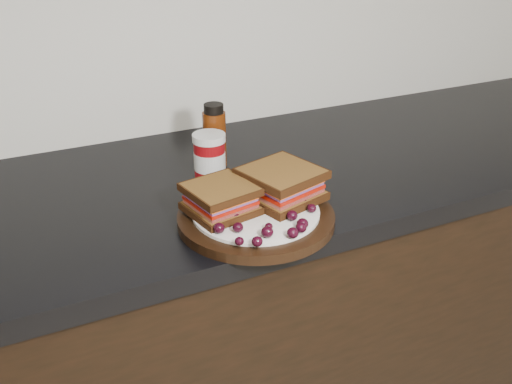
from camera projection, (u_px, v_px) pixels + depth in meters
base_cabinets at (145, 377)px, 1.32m from camera, size 3.96×0.58×0.86m
countertop at (125, 206)px, 1.12m from camera, size 3.98×0.60×0.04m
plate at (256, 218)px, 1.02m from camera, size 0.28×0.28×0.02m
sandwich_left at (221, 199)px, 0.99m from camera, size 0.13×0.13×0.05m
sandwich_right at (281, 184)px, 1.04m from camera, size 0.16×0.16×0.06m
grape_0 at (219, 228)px, 0.93m from camera, size 0.02×0.02×0.02m
grape_1 at (238, 227)px, 0.94m from camera, size 0.02×0.02×0.02m
grape_2 at (239, 241)px, 0.90m from camera, size 0.02×0.02×0.01m
grape_3 at (257, 241)px, 0.90m from camera, size 0.02×0.02×0.02m
grape_4 at (267, 232)px, 0.92m from camera, size 0.02×0.02×0.02m
grape_5 at (269, 227)px, 0.94m from camera, size 0.01×0.01×0.01m
grape_6 at (293, 233)px, 0.92m from camera, size 0.02×0.02×0.02m
grape_7 at (301, 228)px, 0.94m from camera, size 0.02×0.02×0.02m
grape_8 at (303, 224)px, 0.95m from camera, size 0.02×0.02×0.02m
grape_9 at (292, 216)px, 0.97m from camera, size 0.02×0.02×0.02m
grape_10 at (312, 208)px, 1.00m from camera, size 0.02×0.02×0.02m
grape_11 at (305, 204)px, 1.01m from camera, size 0.02×0.02×0.02m
grape_12 at (302, 201)px, 1.02m from camera, size 0.02×0.02×0.01m
grape_13 at (297, 194)px, 1.05m from camera, size 0.02×0.02×0.01m
grape_14 at (284, 190)px, 1.06m from camera, size 0.02×0.02×0.01m
grape_15 at (280, 194)px, 1.05m from camera, size 0.02×0.02×0.02m
grape_16 at (219, 197)px, 1.03m from camera, size 0.02×0.02×0.02m
grape_17 at (224, 201)px, 1.02m from camera, size 0.02×0.02×0.02m
grape_18 at (216, 207)px, 1.00m from camera, size 0.02×0.02×0.02m
grape_19 at (208, 211)px, 0.99m from camera, size 0.02×0.02×0.02m
grape_20 at (234, 216)px, 0.97m from camera, size 0.02×0.02×0.02m
grape_21 at (227, 220)px, 0.96m from camera, size 0.02×0.02×0.01m
grape_22 at (221, 204)px, 1.01m from camera, size 0.02×0.02×0.01m
grape_23 at (210, 206)px, 1.00m from camera, size 0.02×0.02×0.02m
grape_24 at (211, 212)px, 0.98m from camera, size 0.02×0.02×0.02m
condiment_jar at (210, 157)px, 1.16m from camera, size 0.07×0.07×0.10m
oil_bottle at (215, 135)px, 1.21m from camera, size 0.06×0.06×0.14m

